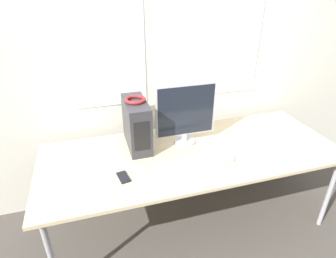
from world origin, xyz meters
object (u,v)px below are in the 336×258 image
(cell_phone, at_px, (123,177))
(mouse, at_px, (231,158))
(monitor_main, at_px, (186,113))
(keyboard, at_px, (197,165))
(pc_tower, at_px, (137,124))
(headphones, at_px, (135,100))

(cell_phone, bearing_deg, mouse, -10.36)
(monitor_main, xyz_separation_m, keyboard, (-0.03, -0.36, -0.26))
(mouse, bearing_deg, pc_tower, 147.23)
(mouse, bearing_deg, headphones, 147.18)
(keyboard, xyz_separation_m, cell_phone, (-0.55, 0.02, -0.01))
(keyboard, distance_m, mouse, 0.28)
(cell_phone, bearing_deg, headphones, 55.97)
(mouse, bearing_deg, monitor_main, 125.55)
(headphones, bearing_deg, monitor_main, -9.27)
(headphones, bearing_deg, mouse, -32.82)
(pc_tower, height_order, mouse, pc_tower)
(keyboard, bearing_deg, cell_phone, 178.29)
(monitor_main, height_order, cell_phone, monitor_main)
(mouse, distance_m, cell_phone, 0.83)
(keyboard, bearing_deg, monitor_main, 85.71)
(headphones, relative_size, mouse, 1.89)
(monitor_main, height_order, mouse, monitor_main)
(cell_phone, bearing_deg, monitor_main, 20.93)
(mouse, bearing_deg, cell_phone, 179.23)
(pc_tower, distance_m, keyboard, 0.59)
(pc_tower, bearing_deg, mouse, -32.77)
(keyboard, bearing_deg, pc_tower, 131.11)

